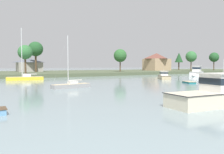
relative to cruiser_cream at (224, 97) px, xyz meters
name	(u,v)px	position (x,y,z in m)	size (l,w,h in m)	color
far_shore_bank	(23,74)	(-6.11, 72.10, -0.12)	(247.45, 41.93, 1.07)	#4C563D
cruiser_cream	(224,97)	(0.00, 0.00, 0.00)	(10.92, 3.73, 5.10)	beige
cruiser_sand	(164,77)	(21.43, 30.35, -0.20)	(5.52, 6.98, 3.75)	tan
sailboat_grey	(71,87)	(-6.85, 20.99, -0.46)	(6.45, 2.48, 8.52)	gray
sailboat_yellow	(25,79)	(-9.92, 43.69, -0.39)	(8.47, 3.56, 12.83)	gold
dinghy_teal	(189,83)	(16.28, 17.83, -0.53)	(2.68, 3.58, 0.51)	#196B70
cruiser_white	(196,74)	(41.20, 36.15, 0.07)	(10.82, 7.76, 6.30)	white
shore_tree_center	(120,56)	(27.60, 60.66, 6.58)	(5.01, 5.01, 8.71)	brown
shore_tree_inland_a	(191,57)	(65.57, 58.75, 6.91)	(5.03, 5.03, 9.04)	brown
shore_tree_right_mid	(179,58)	(70.39, 70.62, 6.89)	(4.18, 4.18, 9.12)	brown
shore_tree_center_right	(214,57)	(81.89, 58.32, 6.86)	(4.75, 4.75, 8.87)	brown
shore_tree_inland_b	(25,52)	(-8.08, 54.49, 6.49)	(4.03, 4.03, 8.17)	brown
shore_tree_left	(36,49)	(-1.44, 72.83, 8.74)	(5.37, 5.37, 11.12)	brown
cottage_near_water	(29,65)	(-2.68, 79.15, 3.03)	(9.26, 10.17, 5.08)	#9E998E
cottage_behind_trees	(157,62)	(53.60, 68.99, 4.67)	(10.91, 9.96, 8.23)	tan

